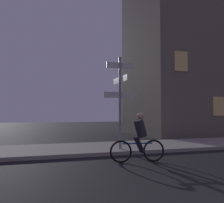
% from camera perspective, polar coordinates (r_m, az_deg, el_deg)
% --- Properties ---
extents(sidewalk_kerb, '(40.00, 3.31, 0.14)m').
position_cam_1_polar(sidewalk_kerb, '(11.39, -0.63, -10.23)').
color(sidewalk_kerb, gray).
rests_on(sidewalk_kerb, ground_plane).
extents(signpost, '(1.39, 1.63, 3.76)m').
position_cam_1_polar(signpost, '(10.51, 1.82, 1.52)').
color(signpost, gray).
rests_on(signpost, sidewalk_kerb).
extents(cyclist, '(1.81, 0.38, 1.61)m').
position_cam_1_polar(cyclist, '(8.43, 6.01, -8.32)').
color(cyclist, black).
rests_on(cyclist, ground_plane).
extents(building_right_block, '(8.19, 6.53, 13.75)m').
position_cam_1_polar(building_right_block, '(20.73, 16.42, 12.36)').
color(building_right_block, '#6B6056').
rests_on(building_right_block, ground_plane).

